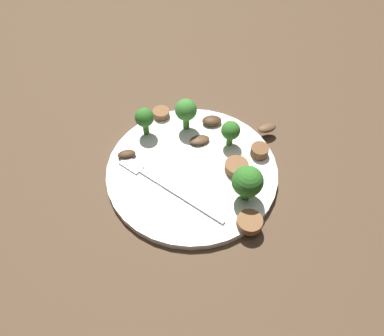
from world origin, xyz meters
TOP-DOWN VIEW (x-y plane):
  - ground_plane at (0.00, 0.00)m, footprint 1.40×1.40m
  - plate at (0.00, 0.00)m, footprint 0.25×0.25m
  - fork at (0.03, 0.04)m, footprint 0.17×0.08m
  - broccoli_floret_0 at (-0.05, -0.06)m, footprint 0.03×0.03m
  - broccoli_floret_1 at (0.03, -0.08)m, footprint 0.03×0.03m
  - broccoli_floret_2 at (-0.08, 0.03)m, footprint 0.04×0.04m
  - broccoli_floret_3 at (0.09, -0.05)m, footprint 0.03×0.03m
  - sausage_slice_0 at (-0.09, 0.07)m, footprint 0.03×0.03m
  - sausage_slice_1 at (-0.09, -0.05)m, footprint 0.03×0.03m
  - sausage_slice_2 at (0.07, -0.09)m, footprint 0.03×0.03m
  - sausage_slice_4 at (-0.06, -0.01)m, footprint 0.04×0.04m
  - mushroom_0 at (-0.01, -0.10)m, footprint 0.04×0.03m
  - mushroom_1 at (-0.10, -0.10)m, footprint 0.04×0.03m
  - mushroom_3 at (-0.00, -0.05)m, footprint 0.04×0.03m
  - mushroom_4 at (0.10, -0.00)m, footprint 0.03×0.03m

SIDE VIEW (x-z plane):
  - ground_plane at x=0.00m, z-range 0.00..0.00m
  - plate at x=0.00m, z-range 0.00..0.01m
  - fork at x=0.03m, z-range 0.01..0.02m
  - mushroom_3 at x=0.00m, z-range 0.01..0.02m
  - mushroom_4 at x=0.10m, z-range 0.01..0.02m
  - mushroom_1 at x=-0.10m, z-range 0.01..0.02m
  - sausage_slice_2 at x=0.07m, z-range 0.01..0.02m
  - mushroom_0 at x=-0.01m, z-range 0.01..0.02m
  - sausage_slice_0 at x=-0.09m, z-range 0.01..0.02m
  - sausage_slice_4 at x=-0.06m, z-range 0.01..0.03m
  - sausage_slice_1 at x=-0.09m, z-range 0.01..0.03m
  - broccoli_floret_0 at x=-0.05m, z-range 0.02..0.06m
  - broccoli_floret_3 at x=0.09m, z-range 0.02..0.07m
  - broccoli_floret_2 at x=-0.08m, z-range 0.02..0.08m
  - broccoli_floret_1 at x=0.03m, z-range 0.02..0.08m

